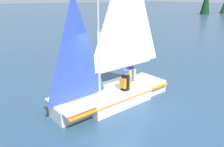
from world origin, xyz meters
TOP-DOWN VIEW (x-y plane):
  - ground_plane at (0.00, 0.00)m, footprint 260.00×260.00m
  - sailboat_main at (0.06, 0.01)m, footprint 4.51×2.05m
  - sailor_helm at (0.39, -0.26)m, footprint 0.37×0.33m
  - sailor_crew at (1.08, 0.36)m, footprint 0.37×0.33m

SIDE VIEW (x-z plane):
  - ground_plane at x=0.00m, z-range 0.00..0.00m
  - sailor_crew at x=1.08m, z-range 0.04..1.20m
  - sailor_helm at x=0.39m, z-range 0.05..1.21m
  - sailboat_main at x=0.06m, z-range -1.95..3.45m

